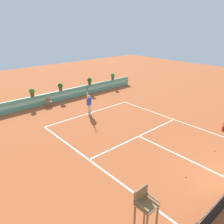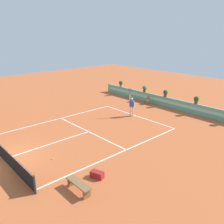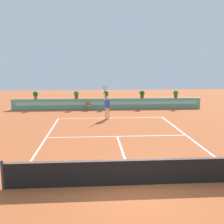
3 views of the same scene
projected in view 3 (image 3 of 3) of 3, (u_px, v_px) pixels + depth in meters
name	position (u px, v px, depth m)	size (l,w,h in m)	color
ground_plane	(118.00, 138.00, 15.09)	(60.00, 60.00, 0.00)	#B2562D
court_lines	(117.00, 135.00, 15.79)	(8.32, 11.94, 0.01)	white
net	(134.00, 171.00, 9.11)	(8.92, 0.10, 1.00)	#333333
back_wall_barrier	(108.00, 104.00, 25.20)	(18.00, 0.21, 1.00)	#60A88E
ball_kid_chair	(88.00, 105.00, 24.36)	(0.44, 0.44, 0.85)	olive
tennis_player	(107.00, 106.00, 20.32)	(0.58, 0.34, 2.58)	beige
tennis_ball_near_baseline	(93.00, 163.00, 11.13)	(0.07, 0.07, 0.07)	#CCE033
tennis_ball_mid_court	(76.00, 136.00, 15.42)	(0.07, 0.07, 0.07)	#CCE033
tennis_ball_by_sideline	(172.00, 160.00, 11.49)	(0.07, 0.07, 0.07)	#CCE033
potted_plant_centre	(106.00, 94.00, 25.04)	(0.48, 0.48, 0.72)	brown
potted_plant_left	(76.00, 94.00, 24.84)	(0.48, 0.48, 0.72)	brown
potted_plant_far_left	(35.00, 95.00, 24.58)	(0.48, 0.48, 0.72)	gray
potted_plant_far_right	(176.00, 94.00, 25.50)	(0.48, 0.48, 0.72)	#514C47
potted_plant_right	(142.00, 94.00, 25.27)	(0.48, 0.48, 0.72)	brown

